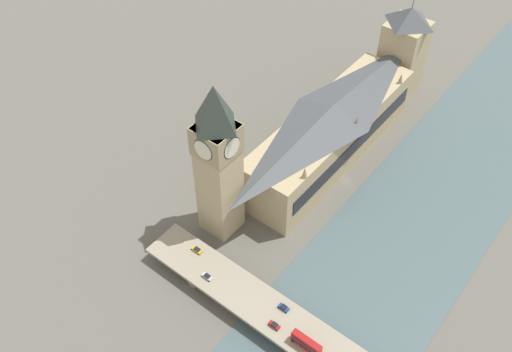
% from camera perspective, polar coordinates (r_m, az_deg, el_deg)
% --- Properties ---
extents(ground_plane, '(600.00, 600.00, 0.00)m').
position_cam_1_polar(ground_plane, '(247.50, 9.13, -0.53)').
color(ground_plane, '#605E56').
extents(river_water, '(55.69, 360.00, 0.30)m').
position_cam_1_polar(river_water, '(239.54, 15.99, -4.13)').
color(river_water, '#4C6066').
rests_on(river_water, ground_plane).
extents(parliament_hall, '(25.35, 97.76, 29.12)m').
position_cam_1_polar(parliament_hall, '(247.79, 7.47, 4.44)').
color(parliament_hall, tan).
rests_on(parliament_hall, ground_plane).
extents(clock_tower, '(14.20, 14.20, 68.64)m').
position_cam_1_polar(clock_tower, '(202.09, -3.84, 1.71)').
color(clock_tower, tan).
rests_on(clock_tower, ground_plane).
extents(victoria_tower, '(18.06, 18.06, 49.72)m').
position_cam_1_polar(victoria_tower, '(287.96, 14.48, 12.02)').
color(victoria_tower, tan).
rests_on(victoria_tower, ground_plane).
extents(road_bridge, '(143.39, 15.96, 6.12)m').
position_cam_1_polar(road_bridge, '(195.13, 6.16, -16.55)').
color(road_bridge, gray).
rests_on(road_bridge, ground_plane).
extents(double_decker_bus_mid, '(10.89, 2.49, 5.03)m').
position_cam_1_polar(double_decker_bus_mid, '(190.85, 5.05, -16.30)').
color(double_decker_bus_mid, red).
rests_on(double_decker_bus_mid, road_bridge).
extents(car_northbound_mid, '(4.07, 1.80, 1.54)m').
position_cam_1_polar(car_northbound_mid, '(195.60, 1.84, -14.69)').
color(car_northbound_mid, maroon).
rests_on(car_northbound_mid, road_bridge).
extents(car_northbound_tail, '(4.41, 1.80, 1.41)m').
position_cam_1_polar(car_northbound_tail, '(213.57, -5.93, -7.35)').
color(car_northbound_tail, gold).
rests_on(car_northbound_tail, road_bridge).
extents(car_southbound_lead, '(4.18, 1.77, 1.43)m').
position_cam_1_polar(car_southbound_lead, '(206.40, -4.91, -9.98)').
color(car_southbound_lead, silver).
rests_on(car_southbound_lead, road_bridge).
extents(car_southbound_mid, '(3.93, 1.87, 1.48)m').
position_cam_1_polar(car_southbound_mid, '(199.11, 2.79, -13.00)').
color(car_southbound_mid, navy).
rests_on(car_southbound_mid, road_bridge).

